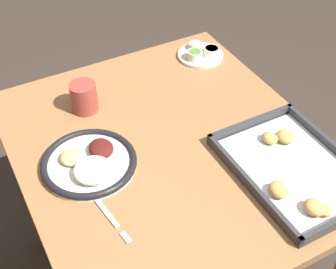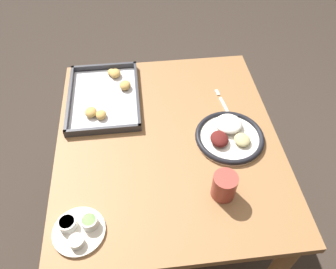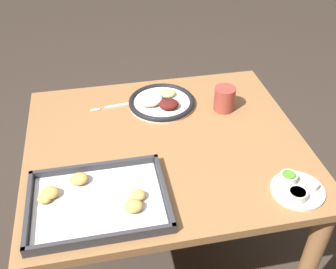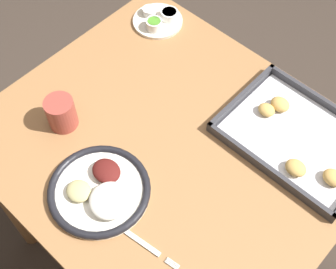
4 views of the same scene
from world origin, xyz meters
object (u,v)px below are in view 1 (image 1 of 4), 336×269
dinner_plate (90,163)px  baking_tray (293,169)px  saucer_plate (201,53)px  drinking_cup (84,97)px  fork (105,211)px

dinner_plate → baking_tray: 0.54m
dinner_plate → baking_tray: (0.27, 0.46, -0.00)m
dinner_plate → saucer_plate: bearing=120.2°
saucer_plate → drinking_cup: drinking_cup is taller
dinner_plate → fork: dinner_plate is taller
dinner_plate → fork: (0.16, -0.02, -0.01)m
saucer_plate → baking_tray: saucer_plate is taller
fork → drinking_cup: bearing=158.2°
dinner_plate → drinking_cup: drinking_cup is taller
saucer_plate → drinking_cup: bearing=-80.2°
dinner_plate → drinking_cup: (-0.23, 0.08, 0.03)m
dinner_plate → saucer_plate: size_ratio=1.62×
drinking_cup → dinner_plate: bearing=-18.2°
dinner_plate → saucer_plate: dinner_plate is taller
dinner_plate → fork: bearing=-8.2°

